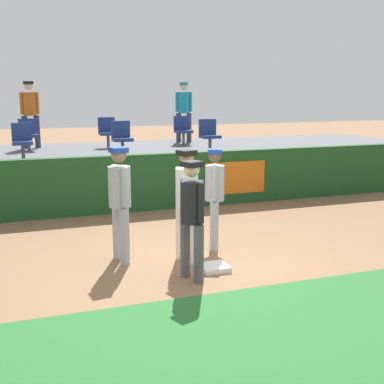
{
  "coord_description": "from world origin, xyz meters",
  "views": [
    {
      "loc": [
        -2.46,
        -6.74,
        2.64
      ],
      "look_at": [
        0.21,
        0.81,
        1.0
      ],
      "focal_mm": 46.71,
      "sensor_mm": 36.0,
      "label": 1
    }
  ],
  "objects_px": {
    "player_runner_visitor": "(215,191)",
    "spectator_hooded": "(30,110)",
    "player_coach_visitor": "(120,196)",
    "seat_front_right": "(209,134)",
    "spectator_capped": "(184,108)",
    "seat_front_center": "(122,136)",
    "first_base": "(214,268)",
    "seat_back_left": "(28,133)",
    "seat_back_center": "(107,131)",
    "player_umpire": "(192,212)",
    "seat_front_left": "(22,139)",
    "seat_back_right": "(183,129)",
    "player_fielder_home": "(186,198)"
  },
  "relations": [
    {
      "from": "player_coach_visitor",
      "to": "spectator_hooded",
      "type": "xyz_separation_m",
      "value": [
        -1.03,
        7.09,
        1.07
      ]
    },
    {
      "from": "player_fielder_home",
      "to": "seat_back_center",
      "type": "bearing_deg",
      "value": 159.28
    },
    {
      "from": "seat_back_right",
      "to": "seat_front_right",
      "type": "relative_size",
      "value": 1.0
    },
    {
      "from": "seat_front_center",
      "to": "seat_front_right",
      "type": "height_order",
      "value": "same"
    },
    {
      "from": "player_coach_visitor",
      "to": "seat_front_left",
      "type": "distance_m",
      "value": 4.86
    },
    {
      "from": "player_umpire",
      "to": "seat_front_left",
      "type": "distance_m",
      "value": 6.14
    },
    {
      "from": "seat_back_center",
      "to": "seat_back_left",
      "type": "bearing_deg",
      "value": -180.0
    },
    {
      "from": "seat_front_center",
      "to": "spectator_capped",
      "type": "relative_size",
      "value": 0.46
    },
    {
      "from": "spectator_hooded",
      "to": "spectator_capped",
      "type": "height_order",
      "value": "spectator_hooded"
    },
    {
      "from": "seat_back_left",
      "to": "seat_back_right",
      "type": "bearing_deg",
      "value": 0.0
    },
    {
      "from": "player_coach_visitor",
      "to": "seat_front_right",
      "type": "relative_size",
      "value": 2.14
    },
    {
      "from": "player_runner_visitor",
      "to": "spectator_hooded",
      "type": "relative_size",
      "value": 0.93
    },
    {
      "from": "seat_back_center",
      "to": "player_runner_visitor",
      "type": "bearing_deg",
      "value": -84.03
    },
    {
      "from": "first_base",
      "to": "seat_front_right",
      "type": "distance_m",
      "value": 6.07
    },
    {
      "from": "player_umpire",
      "to": "seat_front_right",
      "type": "distance_m",
      "value": 6.29
    },
    {
      "from": "seat_front_center",
      "to": "seat_back_right",
      "type": "bearing_deg",
      "value": 39.68
    },
    {
      "from": "seat_front_right",
      "to": "player_fielder_home",
      "type": "bearing_deg",
      "value": -115.0
    },
    {
      "from": "seat_front_left",
      "to": "seat_front_center",
      "type": "relative_size",
      "value": 1.0
    },
    {
      "from": "seat_front_center",
      "to": "spectator_hooded",
      "type": "bearing_deg",
      "value": 129.77
    },
    {
      "from": "first_base",
      "to": "seat_front_right",
      "type": "bearing_deg",
      "value": 69.47
    },
    {
      "from": "first_base",
      "to": "spectator_hooded",
      "type": "xyz_separation_m",
      "value": [
        -2.25,
        7.95,
        2.07
      ]
    },
    {
      "from": "seat_back_center",
      "to": "spectator_capped",
      "type": "bearing_deg",
      "value": 17.54
    },
    {
      "from": "seat_front_right",
      "to": "spectator_hooded",
      "type": "distance_m",
      "value": 4.99
    },
    {
      "from": "player_umpire",
      "to": "seat_back_left",
      "type": "xyz_separation_m",
      "value": [
        -1.92,
        7.54,
        0.55
      ]
    },
    {
      "from": "seat_back_center",
      "to": "seat_back_right",
      "type": "bearing_deg",
      "value": -0.0
    },
    {
      "from": "player_umpire",
      "to": "spectator_capped",
      "type": "relative_size",
      "value": 0.94
    },
    {
      "from": "seat_front_left",
      "to": "seat_back_right",
      "type": "relative_size",
      "value": 1.0
    },
    {
      "from": "spectator_hooded",
      "to": "seat_back_center",
      "type": "bearing_deg",
      "value": 155.47
    },
    {
      "from": "seat_back_left",
      "to": "seat_back_center",
      "type": "bearing_deg",
      "value": 0.0
    },
    {
      "from": "seat_back_right",
      "to": "seat_back_center",
      "type": "relative_size",
      "value": 1.0
    },
    {
      "from": "seat_back_center",
      "to": "player_fielder_home",
      "type": "bearing_deg",
      "value": -89.97
    },
    {
      "from": "seat_back_center",
      "to": "seat_front_left",
      "type": "bearing_deg",
      "value": -141.61
    },
    {
      "from": "seat_back_center",
      "to": "spectator_hooded",
      "type": "bearing_deg",
      "value": 162.35
    },
    {
      "from": "first_base",
      "to": "player_umpire",
      "type": "distance_m",
      "value": 1.06
    },
    {
      "from": "player_coach_visitor",
      "to": "spectator_hooded",
      "type": "distance_m",
      "value": 7.24
    },
    {
      "from": "seat_back_right",
      "to": "spectator_capped",
      "type": "relative_size",
      "value": 0.46
    },
    {
      "from": "player_runner_visitor",
      "to": "spectator_hooded",
      "type": "distance_m",
      "value": 7.51
    },
    {
      "from": "first_base",
      "to": "seat_front_center",
      "type": "bearing_deg",
      "value": 92.34
    },
    {
      "from": "player_umpire",
      "to": "spectator_hooded",
      "type": "bearing_deg",
      "value": 173.22
    },
    {
      "from": "spectator_hooded",
      "to": "player_runner_visitor",
      "type": "bearing_deg",
      "value": 104.05
    },
    {
      "from": "first_base",
      "to": "player_umpire",
      "type": "xyz_separation_m",
      "value": [
        -0.44,
        -0.23,
        0.94
      ]
    },
    {
      "from": "player_coach_visitor",
      "to": "seat_front_right",
      "type": "distance_m",
      "value": 5.72
    },
    {
      "from": "seat_back_right",
      "to": "seat_back_center",
      "type": "xyz_separation_m",
      "value": [
        -2.2,
        0.0,
        0.0
      ]
    },
    {
      "from": "spectator_capped",
      "to": "seat_front_right",
      "type": "bearing_deg",
      "value": 100.18
    },
    {
      "from": "seat_back_left",
      "to": "spectator_hooded",
      "type": "bearing_deg",
      "value": 80.85
    },
    {
      "from": "seat_front_right",
      "to": "spectator_hooded",
      "type": "relative_size",
      "value": 0.46
    },
    {
      "from": "player_umpire",
      "to": "seat_front_center",
      "type": "distance_m",
      "value": 5.77
    },
    {
      "from": "seat_front_center",
      "to": "seat_back_left",
      "type": "distance_m",
      "value": 2.79
    },
    {
      "from": "first_base",
      "to": "spectator_capped",
      "type": "xyz_separation_m",
      "value": [
        2.24,
        8.1,
        2.07
      ]
    },
    {
      "from": "spectator_hooded",
      "to": "spectator_capped",
      "type": "bearing_deg",
      "value": 175.08
    }
  ]
}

